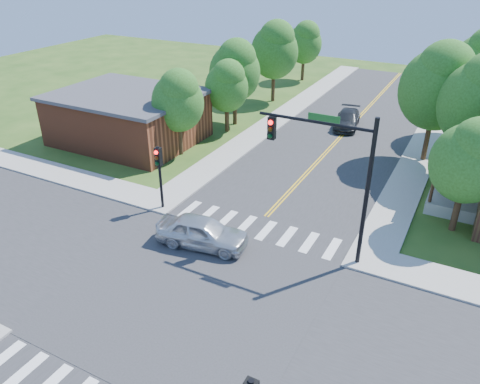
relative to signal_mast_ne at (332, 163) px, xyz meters
The scene contains 19 objects.
ground 8.37m from the signal_mast_ne, 125.00° to the right, with size 100.00×100.00×0.00m, color #274917.
road_ns 8.36m from the signal_mast_ne, 125.00° to the right, with size 10.00×90.00×0.04m, color #2D2D30.
road_ew 8.36m from the signal_mast_ne, 125.00° to the right, with size 90.00×10.00×0.04m, color #2D2D30.
intersection_patch 8.37m from the signal_mast_ne, 125.00° to the right, with size 10.20×10.20×0.06m, color #2D2D30.
sidewalk_nw 22.73m from the signal_mast_ne, 152.60° to the left, with size 40.00×40.00×0.14m.
crosswalk_north 6.23m from the signal_mast_ne, behind, with size 8.85×2.00×0.01m.
centerline 8.34m from the signal_mast_ne, 125.00° to the right, with size 0.30×90.00×0.01m.
signal_mast_ne is the anchor object (origin of this frame).
signal_pole_nw 9.76m from the signal_mast_ne, behind, with size 0.34×0.42×3.80m.
building_nw 19.87m from the signal_mast_ne, 157.21° to the left, with size 10.40×8.40×3.73m.
tree_e_a 7.59m from the signal_mast_ne, 44.47° to the left, with size 3.70×3.51×6.28m.
tree_w_a 14.87m from the signal_mast_ne, 151.49° to the left, with size 3.65×3.47×6.21m.
tree_w_b 19.30m from the signal_mast_ne, 130.99° to the left, with size 4.16×3.95×7.07m.
tree_w_c 25.46m from the signal_mast_ne, 119.64° to the left, with size 4.46×4.23×7.58m.
tree_w_d 33.58m from the signal_mast_ne, 112.72° to the left, with size 3.78×3.59×6.42m.
tree_house 14.19m from the signal_mast_ne, 79.48° to the left, with size 4.86×4.62×8.26m.
tree_bldg 17.81m from the signal_mast_ne, 134.21° to the left, with size 3.44×3.26×5.84m.
car_silver 7.18m from the signal_mast_ne, 159.34° to the right, with size 4.82×2.53×1.56m, color silver.
car_dgrey 19.11m from the signal_mast_ne, 102.95° to the left, with size 2.52×4.74×1.31m, color #2A2D2F.
Camera 1 is at (9.10, -12.81, 13.25)m, focal length 35.00 mm.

